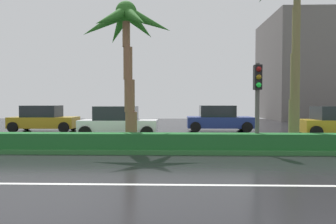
{
  "coord_description": "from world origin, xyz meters",
  "views": [
    {
      "loc": [
        2.41,
        -5.18,
        1.99
      ],
      "look_at": [
        1.9,
        13.96,
        1.32
      ],
      "focal_mm": 32.54,
      "sensor_mm": 36.0,
      "label": 1
    }
  ],
  "objects_px": {
    "palm_tree_centre_left": "(127,33)",
    "car_in_traffic_fourth": "(219,119)",
    "car_in_traffic_third": "(118,122)",
    "traffic_signal_median_right": "(258,90)",
    "car_in_traffic_second": "(44,119)"
  },
  "relations": [
    {
      "from": "palm_tree_centre_left",
      "to": "car_in_traffic_fourth",
      "type": "relative_size",
      "value": 1.42
    },
    {
      "from": "palm_tree_centre_left",
      "to": "car_in_traffic_third",
      "type": "distance_m",
      "value": 5.78
    },
    {
      "from": "car_in_traffic_third",
      "to": "traffic_signal_median_right",
      "type": "bearing_deg",
      "value": -38.32
    },
    {
      "from": "palm_tree_centre_left",
      "to": "car_in_traffic_third",
      "type": "relative_size",
      "value": 1.42
    },
    {
      "from": "palm_tree_centre_left",
      "to": "traffic_signal_median_right",
      "type": "distance_m",
      "value": 5.92
    },
    {
      "from": "car_in_traffic_second",
      "to": "car_in_traffic_third",
      "type": "relative_size",
      "value": 1.0
    },
    {
      "from": "traffic_signal_median_right",
      "to": "palm_tree_centre_left",
      "type": "bearing_deg",
      "value": 167.85
    },
    {
      "from": "car_in_traffic_second",
      "to": "car_in_traffic_fourth",
      "type": "bearing_deg",
      "value": 2.02
    },
    {
      "from": "traffic_signal_median_right",
      "to": "car_in_traffic_second",
      "type": "relative_size",
      "value": 0.77
    },
    {
      "from": "traffic_signal_median_right",
      "to": "car_in_traffic_second",
      "type": "xyz_separation_m",
      "value": [
        -12.01,
        8.15,
        -1.61
      ]
    },
    {
      "from": "palm_tree_centre_left",
      "to": "car_in_traffic_third",
      "type": "xyz_separation_m",
      "value": [
        -1.15,
        3.93,
        -4.08
      ]
    },
    {
      "from": "palm_tree_centre_left",
      "to": "car_in_traffic_third",
      "type": "height_order",
      "value": "palm_tree_centre_left"
    },
    {
      "from": "car_in_traffic_fourth",
      "to": "traffic_signal_median_right",
      "type": "bearing_deg",
      "value": -87.97
    },
    {
      "from": "palm_tree_centre_left",
      "to": "traffic_signal_median_right",
      "type": "height_order",
      "value": "palm_tree_centre_left"
    },
    {
      "from": "traffic_signal_median_right",
      "to": "car_in_traffic_second",
      "type": "bearing_deg",
      "value": 145.83
    }
  ]
}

